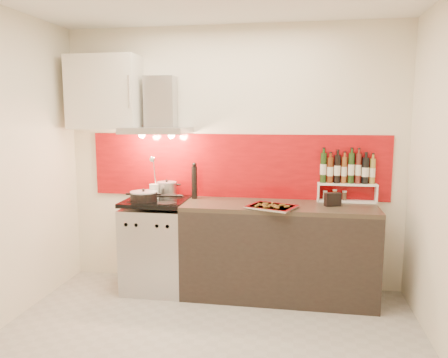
% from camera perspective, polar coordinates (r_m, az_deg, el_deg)
% --- Properties ---
extents(floor, '(3.40, 3.40, 0.00)m').
position_cam_1_polar(floor, '(3.47, -2.83, -21.54)').
color(floor, '#9E9991').
rests_on(floor, ground).
extents(back_wall, '(3.40, 0.02, 2.60)m').
position_cam_1_polar(back_wall, '(4.41, 0.98, 2.77)').
color(back_wall, silver).
rests_on(back_wall, ground).
extents(backsplash, '(3.00, 0.02, 0.64)m').
position_cam_1_polar(backsplash, '(4.40, 1.60, 1.71)').
color(backsplash, maroon).
rests_on(backsplash, back_wall).
extents(range_stove, '(0.60, 0.60, 0.91)m').
position_cam_1_polar(range_stove, '(4.44, -8.71, -8.58)').
color(range_stove, '#B7B7BA').
rests_on(range_stove, ground).
extents(counter, '(1.80, 0.60, 0.90)m').
position_cam_1_polar(counter, '(4.24, 7.12, -9.28)').
color(counter, black).
rests_on(counter, ground).
extents(range_hood, '(0.62, 0.50, 0.61)m').
position_cam_1_polar(range_hood, '(4.39, -8.50, 8.45)').
color(range_hood, '#B7B7BA').
rests_on(range_hood, back_wall).
extents(upper_cabinet, '(0.70, 0.35, 0.72)m').
position_cam_1_polar(upper_cabinet, '(4.58, -15.28, 10.84)').
color(upper_cabinet, beige).
rests_on(upper_cabinet, back_wall).
extents(stock_pot, '(0.20, 0.20, 0.17)m').
position_cam_1_polar(stock_pot, '(4.45, -7.48, -1.32)').
color(stock_pot, '#B7B7BA').
rests_on(stock_pot, range_stove).
extents(saute_pan, '(0.50, 0.26, 0.12)m').
position_cam_1_polar(saute_pan, '(4.26, -10.35, -2.22)').
color(saute_pan, black).
rests_on(saute_pan, range_stove).
extents(utensil_jar, '(0.09, 0.14, 0.44)m').
position_cam_1_polar(utensil_jar, '(4.36, -9.15, -0.99)').
color(utensil_jar, silver).
rests_on(utensil_jar, range_stove).
extents(pepper_mill, '(0.06, 0.06, 0.36)m').
position_cam_1_polar(pepper_mill, '(4.35, -3.89, -0.28)').
color(pepper_mill, black).
rests_on(pepper_mill, counter).
extents(step_shelf, '(0.56, 0.15, 0.47)m').
position_cam_1_polar(step_shelf, '(4.34, 15.70, 0.20)').
color(step_shelf, white).
rests_on(step_shelf, counter).
extents(caddy_box, '(0.16, 0.11, 0.13)m').
position_cam_1_polar(caddy_box, '(4.13, 14.01, -2.63)').
color(caddy_box, black).
rests_on(caddy_box, counter).
extents(baking_tray, '(0.50, 0.45, 0.03)m').
position_cam_1_polar(baking_tray, '(3.94, 6.24, -3.61)').
color(baking_tray, silver).
rests_on(baking_tray, counter).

